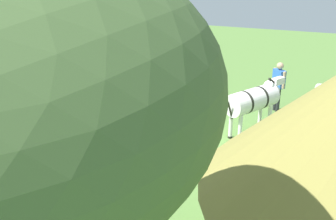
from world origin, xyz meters
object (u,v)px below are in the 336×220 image
Objects in this scene: patio_chair_near_lawn at (68,110)px; striped_lounge_chair at (184,147)px; patio_chair_near_hut at (47,133)px; patio_chair_west_end at (123,112)px; patio_chair_east_end at (112,135)px; shade_umbrella at (81,43)px; guest_beside_umbrella at (23,102)px; zebra_nearest_camera at (253,100)px; patio_dining_table at (87,117)px; standing_watcher at (279,82)px.

striped_lounge_chair is at bearing 109.90° from patio_chair_near_lawn.
patio_chair_west_end is (-1.20, -1.99, 0.00)m from patio_chair_near_hut.
patio_chair_near_lawn and patio_chair_east_end have the same top height.
guest_beside_umbrella is (1.96, 0.21, -1.79)m from shade_umbrella.
patio_chair_east_end is 1.87m from striped_lounge_chair.
shade_umbrella is 2.49m from patio_chair_west_end.
patio_chair_near_hut is at bearing -117.59° from zebra_nearest_camera.
guest_beside_umbrella is at bearing 56.03° from patio_chair_west_end.
guest_beside_umbrella reaches higher than patio_dining_table.
guest_beside_umbrella is at bearing 6.12° from patio_dining_table.
zebra_nearest_camera is (-4.21, -1.96, 0.38)m from patio_dining_table.
patio_chair_near_lawn is 5.43m from zebra_nearest_camera.
guest_beside_umbrella is at bearing 6.12° from shade_umbrella.
guest_beside_umbrella reaches higher than patio_chair_east_end.
guest_beside_umbrella is at bearing -21.83° from patio_chair_near_lawn.
striped_lounge_chair is (1.82, 4.11, -0.73)m from standing_watcher.
standing_watcher is 0.80× the size of zebra_nearest_camera.
striped_lounge_chair is (-3.44, -0.94, -0.26)m from patio_chair_near_hut.
guest_beside_umbrella is at bearing 80.20° from standing_watcher.
shade_umbrella is at bearing 88.47° from standing_watcher.
patio_dining_table is 1.17m from patio_chair_near_lawn.
patio_chair_near_hut reaches higher than striped_lounge_chair.
patio_dining_table is 1.17m from patio_chair_near_hut.
patio_chair_near_hut is (0.61, 0.99, -0.13)m from patio_dining_table.
patio_chair_east_end is at bearing 19.22° from striped_lounge_chair.
shade_umbrella is 4.29× the size of striped_lounge_chair.
striped_lounge_chair is (-2.24, 1.05, -0.26)m from patio_chair_west_end.
zebra_nearest_camera is (-3.61, -0.96, 0.51)m from patio_chair_west_end.
patio_chair_near_hut is at bearing 20.07° from striped_lounge_chair.
patio_chair_near_lawn is 3.91m from striped_lounge_chair.
patio_dining_table is 0.89× the size of guest_beside_umbrella.
patio_chair_west_end is at bearing -120.70° from shade_umbrella.
patio_chair_east_end is 0.58× the size of guest_beside_umbrella.
patio_chair_east_end is 1.07× the size of striped_lounge_chair.
shade_umbrella is 2.32× the size of guest_beside_umbrella.
patio_chair_east_end is 4.05m from zebra_nearest_camera.
standing_watcher is at bearing 108.83° from zebra_nearest_camera.
standing_watcher is 2.14m from zebra_nearest_camera.
standing_watcher reaches higher than patio_chair_west_end.
patio_chair_near_lawn is (1.02, -0.56, -0.13)m from patio_dining_table.
standing_watcher reaches higher than guest_beside_umbrella.
standing_watcher is (-4.65, -4.06, 0.33)m from patio_dining_table.
patio_chair_near_hut is 7.31m from standing_watcher.
patio_chair_near_hut is at bearing 43.73° from patio_chair_near_lawn.
striped_lounge_chair is at bearing 178.98° from shade_umbrella.
standing_watcher reaches higher than patio_dining_table.
shade_umbrella is 4.00× the size of patio_chair_east_end.
shade_umbrella reaches higher than patio_chair_near_hut.
standing_watcher is 4.55m from striped_lounge_chair.
shade_umbrella is 2.49m from patio_chair_near_lawn.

